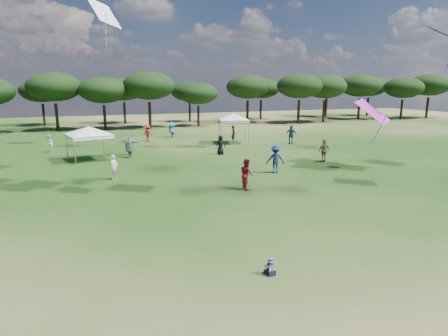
# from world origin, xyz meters

# --- Properties ---
(ground) EXTENTS (140.00, 140.00, 0.00)m
(ground) POSITION_xyz_m (0.00, 0.00, 0.00)
(ground) COLOR #224615
(ground) RESTS_ON ground
(tree_line) EXTENTS (108.78, 17.63, 7.77)m
(tree_line) POSITION_xyz_m (2.39, 47.41, 5.42)
(tree_line) COLOR black
(tree_line) RESTS_ON ground
(tent_left) EXTENTS (5.96, 5.96, 2.94)m
(tent_left) POSITION_xyz_m (-4.96, 23.40, 2.51)
(tent_left) COLOR gray
(tent_left) RESTS_ON ground
(tent_right) EXTENTS (5.49, 5.49, 3.32)m
(tent_right) POSITION_xyz_m (8.74, 27.62, 2.89)
(tent_right) COLOR gray
(tent_right) RESTS_ON ground
(toddler) EXTENTS (0.36, 0.40, 0.54)m
(toddler) POSITION_xyz_m (-0.31, 2.37, 0.24)
(toddler) COLOR black
(toddler) RESTS_ON ground
(festival_crowd) EXTENTS (29.63, 23.99, 1.91)m
(festival_crowd) POSITION_xyz_m (0.01, 24.00, 0.88)
(festival_crowd) COLOR white
(festival_crowd) RESTS_ON ground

